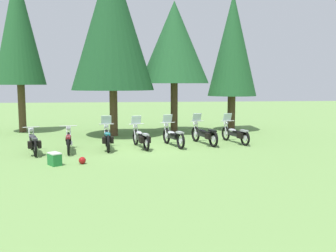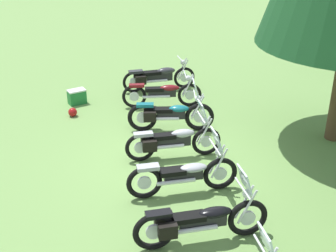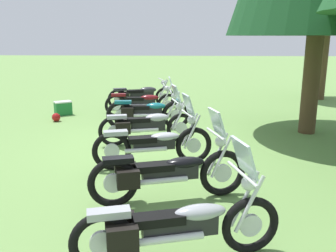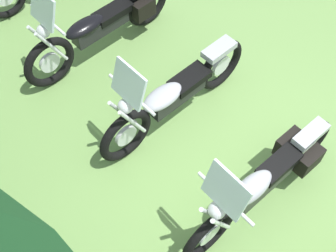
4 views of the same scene
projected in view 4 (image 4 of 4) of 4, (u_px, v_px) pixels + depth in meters
The scene contains 4 objects.
ground_plane at pixel (244, 202), 5.01m from camera, with size 80.00×80.00×0.00m, color #6B934C.
motorcycle_3 at pixel (265, 180), 4.64m from camera, with size 0.90×2.20×1.36m.
motorcycle_4 at pixel (174, 94), 5.29m from camera, with size 0.90×2.24×1.37m.
motorcycle_5 at pixel (102, 24), 5.96m from camera, with size 0.99×2.35×1.38m.
Camera 4 is at (-1.51, 1.71, 4.62)m, focal length 47.63 mm.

